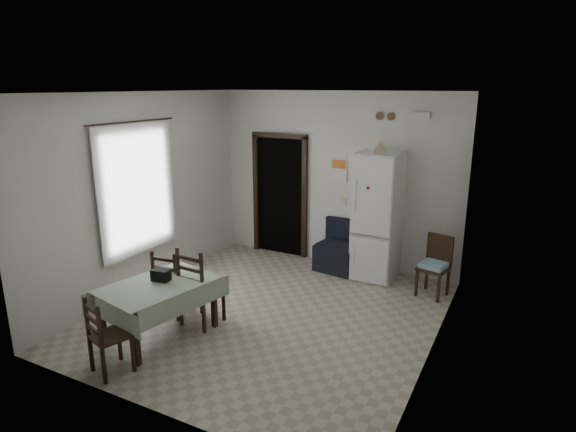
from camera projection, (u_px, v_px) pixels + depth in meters
The scene contains 25 objects.
ground at pixel (271, 314), 6.49m from camera, with size 4.50×4.50×0.00m, color #B2A791.
ceiling at pixel (269, 92), 5.72m from camera, with size 4.20×4.50×0.02m, color white, non-canonical shape.
wall_back at pixel (336, 180), 8.03m from camera, with size 4.20×0.02×2.90m, color silver, non-canonical shape.
wall_front at pixel (143, 268), 4.18m from camera, with size 4.20×0.02×2.90m, color silver, non-canonical shape.
wall_left at pixel (145, 193), 7.03m from camera, with size 0.02×4.50×2.90m, color silver, non-canonical shape.
wall_right at pixel (440, 233), 5.17m from camera, with size 0.02×4.50×2.90m, color silver, non-canonical shape.
doorway at pixel (286, 194), 8.77m from camera, with size 1.06×0.52×2.22m.
window_recess at pixel (132, 189), 6.86m from camera, with size 0.10×1.20×1.60m, color silver.
curtain at pixel (138, 190), 6.81m from camera, with size 0.02×1.45×1.85m, color white.
curtain_rod at pixel (132, 122), 6.55m from camera, with size 0.02×0.02×1.60m, color black.
calendar at pixel (339, 170), 7.95m from camera, with size 0.28×0.02×0.40m, color white.
calendar_image at pixel (339, 164), 7.92m from camera, with size 0.24×0.01×0.14m, color orange.
light_switch at pixel (344, 201), 8.05m from camera, with size 0.08×0.02×0.12m, color beige.
vent_left at pixel (380, 116), 7.43m from camera, with size 0.12×0.12×0.03m, color brown.
vent_right at pixel (391, 116), 7.35m from camera, with size 0.12×0.12×0.03m, color brown.
emergency_light at pixel (422, 115), 7.11m from camera, with size 0.25×0.07×0.09m, color white.
fridge at pixel (377, 216), 7.51m from camera, with size 0.65×0.65×2.00m, color white, non-canonical shape.
tan_cone at pixel (380, 146), 7.27m from camera, with size 0.23×0.23×0.18m, color tan.
navy_seat at pixel (339, 246), 7.94m from camera, with size 0.68×0.65×0.82m, color black, non-canonical shape.
corner_chair at pixel (434, 267), 6.94m from camera, with size 0.39×0.39×0.90m, color black, non-canonical shape.
dining_table at pixel (160, 310), 5.85m from camera, with size 0.87×1.32×0.68m, color #9AA890, non-canonical shape.
black_bag at pixel (161, 275), 5.83m from camera, with size 0.22×0.13×0.14m, color black.
dining_chair_far_left at pixel (173, 281), 6.39m from camera, with size 0.40×0.40×0.93m, color black, non-canonical shape.
dining_chair_far_right at pixel (201, 285), 6.11m from camera, with size 0.45×0.45×1.05m, color black, non-canonical shape.
dining_chair_near_head at pixel (110, 335), 5.08m from camera, with size 0.37×0.37×0.87m, color black, non-canonical shape.
Camera 1 is at (2.92, -5.14, 2.99)m, focal length 30.00 mm.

